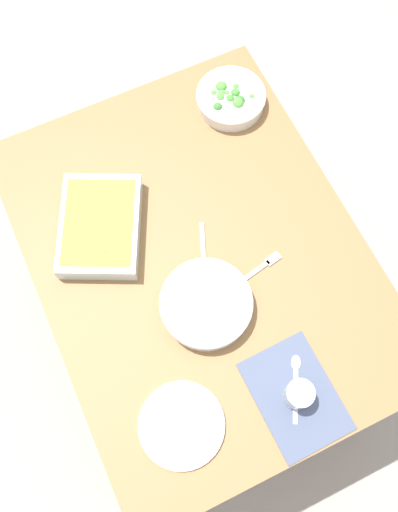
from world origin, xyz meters
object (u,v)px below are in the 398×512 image
at_px(spoon_spare, 296,379).
at_px(drink_cup, 298,395).
at_px(stew_bowl, 206,304).
at_px(spoon_by_broccoli, 242,110).
at_px(spoon_by_stew, 204,260).
at_px(baking_dish, 100,226).
at_px(side_plate, 182,425).
at_px(broccoli_bowl, 231,98).
at_px(fork_on_table, 258,269).

bearing_deg(spoon_spare, drink_cup, -29.29).
height_order(stew_bowl, spoon_by_broccoli, stew_bowl).
bearing_deg(spoon_by_stew, stew_bowl, -22.63).
xyz_separation_m(spoon_by_stew, spoon_by_broccoli, (-0.40, 0.32, 0.00)).
relative_size(baking_dish, side_plate, 1.66).
distance_m(stew_bowl, drink_cup, 0.33).
bearing_deg(stew_bowl, baking_dish, -152.59).
bearing_deg(spoon_by_stew, broccoli_bowl, 145.46).
relative_size(side_plate, spoon_by_broccoli, 1.38).
bearing_deg(broccoli_bowl, drink_cup, -15.63).
height_order(side_plate, spoon_by_broccoli, side_plate).
height_order(broccoli_bowl, drink_cup, drink_cup).
relative_size(drink_cup, fork_on_table, 0.48).
height_order(baking_dish, drink_cup, drink_cup).
bearing_deg(broccoli_bowl, spoon_by_broccoli, 32.46).
xyz_separation_m(spoon_by_stew, spoon_spare, (0.40, 0.08, 0.00)).
bearing_deg(spoon_spare, side_plate, -94.00).
bearing_deg(baking_dish, broccoli_bowl, 113.44).
bearing_deg(drink_cup, spoon_spare, 150.71).
distance_m(drink_cup, spoon_by_broccoli, 0.88).
height_order(drink_cup, spoon_spare, drink_cup).
distance_m(broccoli_bowl, side_plate, 0.97).
bearing_deg(side_plate, drink_cup, 78.57).
xyz_separation_m(baking_dish, spoon_by_broccoli, (-0.19, 0.55, -0.03)).
height_order(side_plate, fork_on_table, side_plate).
relative_size(drink_cup, spoon_spare, 0.52).
relative_size(broccoli_bowl, spoon_by_broccoli, 1.36).
relative_size(stew_bowl, side_plate, 1.14).
distance_m(drink_cup, side_plate, 0.30).
relative_size(drink_cup, side_plate, 0.39).
xyz_separation_m(broccoli_bowl, spoon_by_broccoli, (0.04, 0.02, -0.03)).
bearing_deg(spoon_by_broccoli, spoon_by_stew, -39.01).
bearing_deg(fork_on_table, baking_dish, -130.21).
xyz_separation_m(drink_cup, spoon_spare, (-0.04, 0.02, -0.03)).
distance_m(stew_bowl, spoon_by_stew, 0.14).
xyz_separation_m(broccoli_bowl, drink_cup, (0.87, -0.24, 0.01)).
bearing_deg(broccoli_bowl, baking_dish, -66.56).
xyz_separation_m(stew_bowl, side_plate, (0.25, -0.19, -0.03)).
xyz_separation_m(drink_cup, fork_on_table, (-0.35, 0.07, -0.04)).
xyz_separation_m(spoon_spare, fork_on_table, (-0.31, 0.05, -0.00)).
xyz_separation_m(baking_dish, side_plate, (0.58, -0.02, -0.03)).
bearing_deg(fork_on_table, spoon_by_stew, -125.49).
height_order(stew_bowl, spoon_spare, stew_bowl).
xyz_separation_m(baking_dish, spoon_by_stew, (0.21, 0.22, -0.03)).
xyz_separation_m(broccoli_bowl, side_plate, (0.81, -0.54, -0.02)).
bearing_deg(spoon_by_broccoli, stew_bowl, -35.59).
height_order(baking_dish, spoon_by_stew, baking_dish).
distance_m(spoon_by_broccoli, spoon_spare, 0.83).
bearing_deg(spoon_by_stew, spoon_by_broccoli, 140.99).
height_order(spoon_spare, fork_on_table, spoon_spare).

